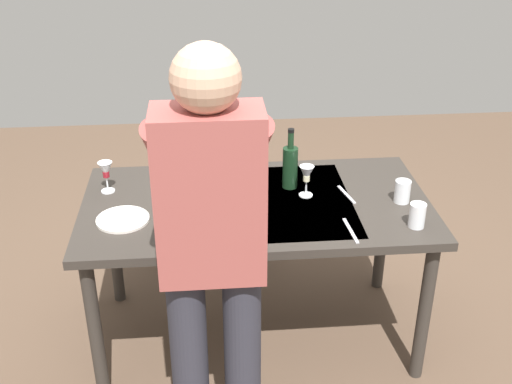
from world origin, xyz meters
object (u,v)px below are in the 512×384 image
(water_cup_near_left, at_px, (290,165))
(serving_bowl_pasta, at_px, (197,220))
(water_cup_near_right, at_px, (402,191))
(dining_table, at_px, (256,217))
(person_server, at_px, (212,249))
(wine_glass_right, at_px, (106,172))
(wine_glass_left, at_px, (307,175))
(chair_near, at_px, (212,173))
(wine_bottle, at_px, (290,166))
(water_cup_far_left, at_px, (417,215))
(dinner_plate_near, at_px, (123,219))

(water_cup_near_left, bearing_deg, serving_bowl_pasta, 45.41)
(water_cup_near_right, bearing_deg, dining_table, -4.85)
(water_cup_near_right, relative_size, serving_bowl_pasta, 0.35)
(person_server, bearing_deg, wine_glass_right, -60.84)
(wine_glass_right, bearing_deg, wine_glass_left, 172.46)
(dining_table, relative_size, wine_glass_left, 10.51)
(dining_table, xyz_separation_m, serving_bowl_pasta, (0.27, 0.20, 0.11))
(chair_near, bearing_deg, wine_glass_right, 52.27)
(wine_glass_left, bearing_deg, dining_table, 9.40)
(wine_bottle, height_order, wine_glass_left, wine_bottle)
(wine_glass_right, xyz_separation_m, water_cup_near_right, (-1.35, 0.22, -0.05))
(person_server, xyz_separation_m, serving_bowl_pasta, (0.06, -0.49, -0.16))
(person_server, bearing_deg, water_cup_near_right, -144.18)
(dining_table, distance_m, serving_bowl_pasta, 0.35)
(wine_bottle, bearing_deg, person_server, 64.94)
(person_server, relative_size, water_cup_near_right, 16.10)
(wine_glass_left, relative_size, water_cup_near_right, 1.44)
(water_cup_far_left, height_order, serving_bowl_pasta, water_cup_far_left)
(dining_table, xyz_separation_m, chair_near, (0.19, -0.81, -0.16))
(wine_glass_right, height_order, serving_bowl_pasta, wine_glass_right)
(water_cup_near_left, relative_size, serving_bowl_pasta, 0.34)
(wine_glass_right, xyz_separation_m, serving_bowl_pasta, (-0.42, 0.36, -0.07))
(water_cup_near_left, bearing_deg, wine_bottle, 81.99)
(wine_bottle, height_order, water_cup_far_left, wine_bottle)
(dinner_plate_near, bearing_deg, water_cup_near_right, -177.04)
(chair_near, xyz_separation_m, dinner_plate_near, (0.40, 0.93, 0.24))
(wine_bottle, xyz_separation_m, wine_glass_left, (-0.06, 0.10, -0.01))
(serving_bowl_pasta, distance_m, dinner_plate_near, 0.33)
(wine_glass_right, height_order, water_cup_far_left, wine_glass_right)
(wine_glass_left, bearing_deg, chair_near, -61.26)
(dining_table, xyz_separation_m, water_cup_far_left, (-0.66, 0.28, 0.13))
(person_server, distance_m, wine_bottle, 0.91)
(water_cup_near_left, xyz_separation_m, water_cup_far_left, (-0.47, 0.55, 0.00))
(chair_near, distance_m, water_cup_far_left, 1.41)
(person_server, bearing_deg, water_cup_far_left, -154.89)
(wine_glass_left, height_order, serving_bowl_pasta, wine_glass_left)
(chair_near, bearing_deg, dining_table, 102.93)
(dining_table, height_order, dinner_plate_near, dinner_plate_near)
(chair_near, relative_size, wine_glass_left, 6.03)
(wine_glass_left, height_order, water_cup_far_left, wine_glass_left)
(person_server, relative_size, wine_glass_left, 11.19)
(serving_bowl_pasta, bearing_deg, wine_glass_right, -40.85)
(wine_bottle, distance_m, wine_glass_left, 0.12)
(wine_glass_right, relative_size, water_cup_near_left, 1.47)
(chair_near, xyz_separation_m, wine_bottle, (-0.36, 0.67, 0.35))
(dining_table, bearing_deg, dinner_plate_near, 11.57)
(person_server, bearing_deg, dinner_plate_near, -56.32)
(water_cup_near_left, bearing_deg, wine_glass_left, 101.02)
(dining_table, distance_m, chair_near, 0.84)
(wine_glass_right, relative_size, water_cup_near_right, 1.44)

